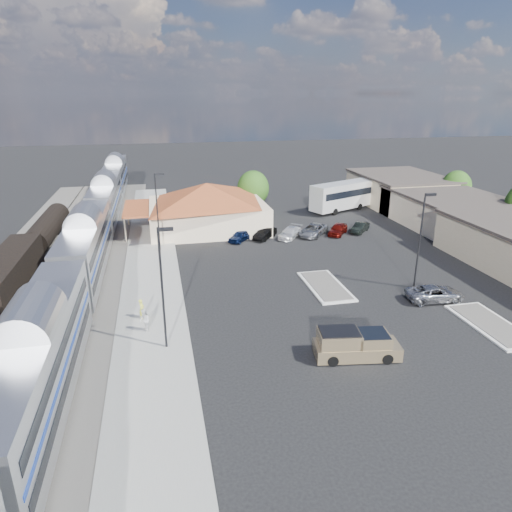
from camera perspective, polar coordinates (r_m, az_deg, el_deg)
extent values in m
plane|color=black|center=(40.59, 4.36, -5.46)|extent=(280.00, 280.00, 0.00)
cube|color=#4C4944|center=(47.50, -23.82, -3.25)|extent=(16.00, 100.00, 0.12)
cube|color=gray|center=(44.56, -12.90, -3.44)|extent=(5.50, 92.00, 0.18)
cube|color=silver|center=(28.60, -25.60, -12.11)|extent=(3.00, 20.00, 5.00)
cube|color=black|center=(30.06, -24.80, -16.61)|extent=(2.20, 16.00, 0.60)
cube|color=silver|center=(47.54, -20.42, 1.08)|extent=(3.00, 20.00, 5.00)
cube|color=black|center=(48.42, -20.04, -2.01)|extent=(2.20, 16.00, 0.60)
cube|color=silver|center=(67.70, -18.27, 6.61)|extent=(3.00, 20.00, 5.00)
cube|color=black|center=(68.33, -18.03, 4.36)|extent=(2.20, 16.00, 0.60)
cube|color=silver|center=(88.25, -17.10, 9.58)|extent=(3.00, 20.00, 5.00)
cube|color=black|center=(88.73, -16.92, 7.83)|extent=(2.20, 16.00, 0.60)
cube|color=black|center=(45.19, -28.48, -2.21)|extent=(2.80, 14.00, 3.60)
cube|color=black|center=(45.86, -28.09, -4.41)|extent=(2.20, 12.00, 0.60)
cylinder|color=black|center=(59.99, -24.63, 3.27)|extent=(2.80, 14.00, 2.80)
cube|color=black|center=(60.47, -24.39, 1.63)|extent=(2.20, 12.00, 0.60)
cube|color=beige|center=(61.43, -6.07, 5.03)|extent=(15.00, 12.00, 3.60)
pyramid|color=brown|center=(60.73, -6.17, 7.86)|extent=(15.30, 12.24, 2.60)
cube|color=brown|center=(60.81, -14.70, 5.80)|extent=(3.20, 9.60, 0.25)
cube|color=#C6B28C|center=(67.56, 23.25, 5.05)|extent=(12.00, 18.00, 4.00)
cube|color=#3F3833|center=(67.11, 23.49, 6.82)|extent=(12.40, 18.40, 0.30)
cube|color=#C6B28C|center=(79.00, 17.52, 7.84)|extent=(12.00, 16.00, 4.50)
cube|color=#3F3833|center=(78.58, 17.70, 9.55)|extent=(12.40, 16.40, 0.30)
cube|color=silver|center=(43.50, 8.68, -3.75)|extent=(3.30, 7.50, 0.15)
cube|color=#4C4944|center=(43.47, 8.69, -3.65)|extent=(2.70, 6.90, 0.10)
cube|color=silver|center=(40.58, 27.33, -7.66)|extent=(3.30, 7.50, 0.15)
cube|color=#4C4944|center=(40.55, 27.34, -7.55)|extent=(2.70, 6.90, 0.10)
cylinder|color=black|center=(31.78, -11.62, -4.31)|extent=(0.16, 0.16, 9.00)
cube|color=black|center=(30.31, -11.24, 3.30)|extent=(1.00, 0.25, 0.22)
cylinder|color=black|center=(52.69, -12.22, 5.27)|extent=(0.16, 0.16, 9.00)
cube|color=black|center=(51.81, -12.00, 9.97)|extent=(1.00, 0.25, 0.22)
cylinder|color=black|center=(43.79, 19.75, 1.62)|extent=(0.16, 0.16, 9.00)
cube|color=black|center=(43.01, 20.99, 7.18)|extent=(1.00, 0.25, 0.22)
cylinder|color=#382314|center=(77.48, 23.49, 6.17)|extent=(0.30, 0.30, 2.55)
ellipsoid|color=#1A4313|center=(77.01, 23.75, 7.97)|extent=(4.41, 4.41, 4.87)
cylinder|color=#382314|center=(68.45, -0.36, 6.28)|extent=(0.30, 0.30, 2.73)
ellipsoid|color=#1A4313|center=(67.88, -0.37, 8.47)|extent=(4.71, 4.71, 5.21)
cube|color=tan|center=(32.72, 12.45, -11.37)|extent=(6.04, 2.95, 0.95)
cube|color=tan|center=(32.35, 12.55, -10.24)|extent=(2.48, 2.31, 1.00)
cube|color=tan|center=(32.30, 12.56, -10.08)|extent=(3.05, 2.40, 1.16)
cylinder|color=black|center=(32.60, 16.09, -12.24)|extent=(0.79, 0.41, 0.76)
cylinder|color=black|center=(34.13, 15.04, -10.60)|extent=(0.79, 0.41, 0.76)
cylinder|color=black|center=(31.60, 9.58, -12.79)|extent=(0.79, 0.41, 0.76)
cylinder|color=black|center=(33.17, 8.85, -11.05)|extent=(0.79, 0.41, 0.76)
imported|color=gray|center=(42.96, 21.48, -4.38)|extent=(5.21, 2.77, 1.39)
cube|color=silver|center=(72.82, 11.41, 7.57)|extent=(13.59, 8.24, 3.85)
cube|color=black|center=(72.73, 11.43, 7.93)|extent=(12.62, 7.83, 1.02)
cylinder|color=black|center=(75.93, 14.49, 6.33)|extent=(1.07, 0.73, 1.02)
cylinder|color=black|center=(77.57, 12.98, 6.73)|extent=(1.07, 0.73, 1.02)
cylinder|color=black|center=(69.45, 9.82, 5.46)|extent=(1.07, 0.73, 1.02)
cylinder|color=black|center=(71.24, 8.29, 5.90)|extent=(1.07, 0.73, 1.02)
imported|color=#D4D643|center=(37.72, -14.10, -6.41)|extent=(0.53, 0.68, 1.63)
imported|color=silver|center=(35.61, -13.80, -7.83)|extent=(0.92, 1.05, 1.83)
imported|color=#0C183C|center=(56.21, -1.99, 2.52)|extent=(3.68, 3.85, 1.30)
imported|color=black|center=(57.11, 1.12, 2.85)|extent=(3.79, 4.12, 1.37)
imported|color=white|center=(57.64, 4.29, 2.93)|extent=(4.29, 4.67, 1.31)
imported|color=gray|center=(58.87, 7.20, 3.25)|extent=(5.24, 5.51, 1.45)
imported|color=#66100B|center=(59.72, 10.20, 3.33)|extent=(3.95, 4.38, 1.44)
imported|color=black|center=(61.28, 12.86, 3.48)|extent=(3.66, 3.72, 1.28)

